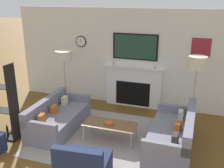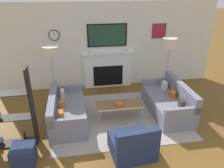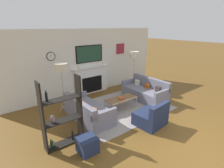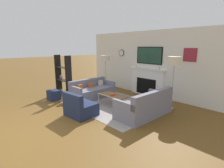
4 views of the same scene
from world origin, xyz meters
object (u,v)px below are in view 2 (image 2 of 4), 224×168
Objects in this scene: couch_right at (168,102)px; ottoman at (24,155)px; armchair at (133,145)px; floor_lamp_left at (51,51)px; shelf_unit at (8,114)px; coffee_table at (119,105)px; floor_lamp_right at (170,44)px; decorative_bowl at (119,104)px; couch_left at (66,112)px.

couch_right reaches higher than ottoman.
armchair is 2.14× the size of ottoman.
shelf_unit reaches higher than floor_lamp_left.
coffee_table is 2.33m from floor_lamp_right.
floor_lamp_right is (1.66, 1.11, 1.18)m from decorative_bowl.
shelf_unit reaches higher than armchair.
couch_left is 1.05× the size of shelf_unit.
couch_right is at bearing 47.01° from armchair.
armchair is 3.21m from floor_lamp_left.
floor_lamp_left is at bearing 65.63° from shelf_unit.
floor_lamp_right is (3.28, 0.00, 0.07)m from floor_lamp_left.
couch_left is at bearing -72.52° from floor_lamp_left.
shelf_unit reaches higher than coffee_table.
couch_left is at bearing 176.91° from coffee_table.
shelf_unit is at bearing -165.78° from decorative_bowl.
floor_lamp_left is (-2.97, 1.01, 1.24)m from couch_right.
couch_left is 1.95m from armchair.
floor_lamp_right is at bearing 33.32° from coffee_table.
armchair reaches higher than ottoman.
armchair is (-1.34, -1.44, -0.04)m from couch_right.
couch_left is 2.00× the size of armchair.
decorative_bowl is at bearing 30.42° from ottoman.
couch_right reaches higher than couch_left.
shelf_unit is at bearing -169.41° from couch_right.
armchair is at bearing -3.55° from ottoman.
couch_left is 1.65m from floor_lamp_left.
armchair is at bearing -89.50° from decorative_bowl.
floor_lamp_right is at bearing 22.88° from shelf_unit.
armchair is 0.78× the size of coffee_table.
couch_left reaches higher than decorative_bowl.
couch_right reaches higher than decorative_bowl.
ottoman is at bearing -120.33° from couch_left.
floor_lamp_left is (-0.32, 1.01, 1.26)m from couch_left.
floor_lamp_left is (-1.62, 1.11, 1.11)m from decorative_bowl.
floor_lamp_left is (-1.64, 1.08, 1.16)m from coffee_table.
coffee_table is at bearing 89.87° from armchair.
couch_right is 4.37× the size of ottoman.
coffee_table is at bearing 30.70° from ottoman.
couch_right is at bearing 3.03° from coffee_table.
floor_lamp_right reaches higher than floor_lamp_left.
floor_lamp_right reaches higher than couch_right.
shelf_unit is (-3.75, -0.70, 0.47)m from couch_right.
shelf_unit is (-2.40, -0.61, 0.34)m from decorative_bowl.
armchair reaches higher than coffee_table.
floor_lamp_right is (0.31, 1.01, 1.31)m from couch_right.
armchair is at bearing -132.99° from couch_right.
armchair is at bearing -90.13° from coffee_table.
floor_lamp_right is 4.22× the size of ottoman.
coffee_table reaches higher than ottoman.
floor_lamp_left is 3.99× the size of ottoman.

